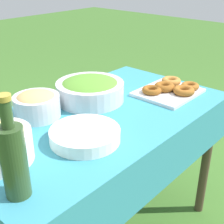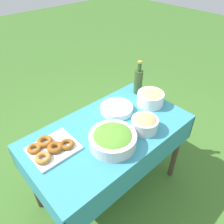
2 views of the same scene
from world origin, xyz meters
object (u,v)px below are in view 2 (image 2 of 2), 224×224
(olive_oil_bottle, at_px, (138,81))
(bread_bowl, at_px, (145,123))
(donut_platter, at_px, (51,148))
(pasta_bowl, at_px, (150,97))
(plate_stack, at_px, (117,109))
(salad_bowl, at_px, (113,139))

(olive_oil_bottle, xyz_separation_m, bread_bowl, (0.34, 0.38, -0.06))
(donut_platter, bearing_deg, pasta_bowl, 173.61)
(donut_platter, relative_size, olive_oil_bottle, 1.03)
(pasta_bowl, relative_size, olive_oil_bottle, 0.72)
(plate_stack, height_order, bread_bowl, bread_bowl)
(pasta_bowl, bearing_deg, salad_bowl, 13.85)
(salad_bowl, xyz_separation_m, pasta_bowl, (-0.57, -0.14, 0.01))
(olive_oil_bottle, bearing_deg, salad_bowl, 28.27)
(olive_oil_bottle, height_order, bread_bowl, olive_oil_bottle)
(salad_bowl, distance_m, pasta_bowl, 0.58)
(bread_bowl, bearing_deg, salad_bowl, -8.74)
(salad_bowl, xyz_separation_m, olive_oil_bottle, (-0.62, -0.34, 0.07))
(donut_platter, height_order, olive_oil_bottle, olive_oil_bottle)
(donut_platter, xyz_separation_m, plate_stack, (-0.62, -0.02, 0.00))
(donut_platter, height_order, plate_stack, donut_platter)
(salad_bowl, xyz_separation_m, bread_bowl, (-0.28, 0.04, 0.00))
(pasta_bowl, distance_m, donut_platter, 0.91)
(salad_bowl, height_order, donut_platter, salad_bowl)
(pasta_bowl, bearing_deg, donut_platter, -6.39)
(salad_bowl, relative_size, pasta_bowl, 1.45)
(plate_stack, relative_size, bread_bowl, 1.34)
(pasta_bowl, relative_size, donut_platter, 0.70)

